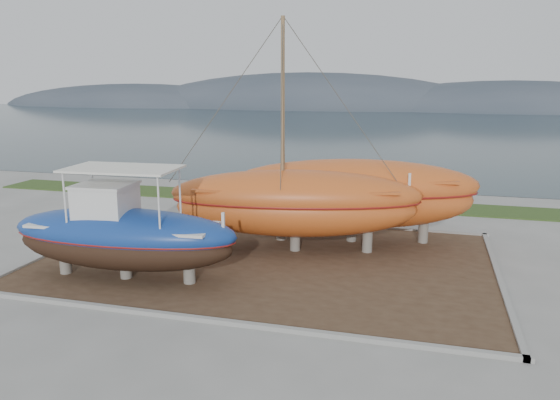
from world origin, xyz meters
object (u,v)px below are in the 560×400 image
(blue_caique, at_px, (123,224))
(orange_sailboat, at_px, (296,138))
(orange_bare_hull, at_px, (352,202))
(white_dinghy, at_px, (144,233))

(blue_caique, relative_size, orange_sailboat, 0.81)
(blue_caique, distance_m, orange_bare_hull, 10.26)
(orange_sailboat, height_order, orange_bare_hull, orange_sailboat)
(orange_bare_hull, bearing_deg, white_dinghy, -171.68)
(blue_caique, xyz_separation_m, orange_sailboat, (5.34, 4.94, 2.79))
(orange_sailboat, relative_size, orange_bare_hull, 0.96)
(white_dinghy, bearing_deg, orange_bare_hull, 8.08)
(white_dinghy, xyz_separation_m, orange_sailboat, (6.69, 1.07, 4.31))
(white_dinghy, relative_size, orange_sailboat, 0.36)
(blue_caique, distance_m, orange_sailboat, 7.79)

